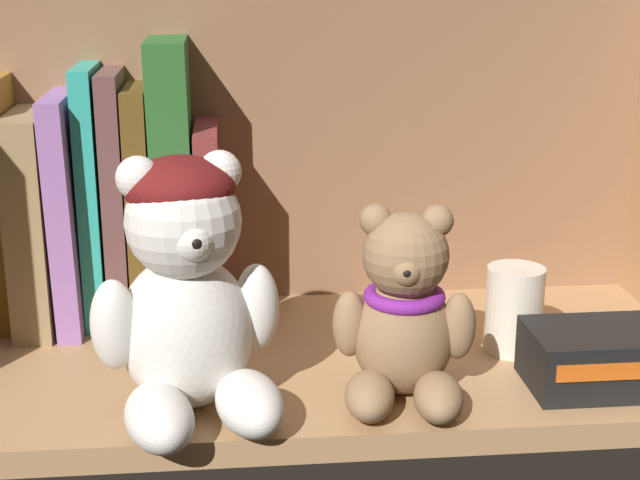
# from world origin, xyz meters

# --- Properties ---
(shelf_board) EXTENTS (0.65, 0.28, 0.02)m
(shelf_board) POSITION_xyz_m (0.00, 0.00, 0.01)
(shelf_board) COLOR tan
(shelf_board) RESTS_ON ground
(shelf_back_panel) EXTENTS (0.67, 0.01, 0.33)m
(shelf_back_panel) POSITION_xyz_m (0.00, 0.14, 0.17)
(shelf_back_panel) COLOR #885E41
(shelf_back_panel) RESTS_ON ground
(book_2) EXTENTS (0.02, 0.10, 0.21)m
(book_2) POSITION_xyz_m (-0.25, 0.11, 0.13)
(book_2) COLOR #A06B1D
(book_2) RESTS_ON shelf_board
(book_3) EXTENTS (0.03, 0.15, 0.19)m
(book_3) POSITION_xyz_m (-0.22, 0.11, 0.11)
(book_3) COLOR #93784F
(book_3) RESTS_ON shelf_board
(book_4) EXTENTS (0.02, 0.15, 0.20)m
(book_4) POSITION_xyz_m (-0.19, 0.11, 0.12)
(book_4) COLOR #9464AA
(book_4) RESTS_ON shelf_board
(book_5) EXTENTS (0.02, 0.11, 0.22)m
(book_5) POSITION_xyz_m (-0.17, 0.11, 0.13)
(book_5) COLOR teal
(book_5) RESTS_ON shelf_board
(book_6) EXTENTS (0.02, 0.10, 0.22)m
(book_6) POSITION_xyz_m (-0.15, 0.11, 0.13)
(book_6) COLOR brown
(book_6) RESTS_ON shelf_board
(book_7) EXTENTS (0.02, 0.11, 0.20)m
(book_7) POSITION_xyz_m (-0.13, 0.11, 0.12)
(book_7) COLOR brown
(book_7) RESTS_ON shelf_board
(book_8) EXTENTS (0.04, 0.12, 0.24)m
(book_8) POSITION_xyz_m (-0.10, 0.11, 0.14)
(book_8) COLOR #275D26
(book_8) RESTS_ON shelf_board
(book_9) EXTENTS (0.02, 0.15, 0.17)m
(book_9) POSITION_xyz_m (-0.07, 0.11, 0.11)
(book_9) COLOR maroon
(book_9) RESTS_ON shelf_board
(teddy_bear_larger) EXTENTS (0.14, 0.14, 0.18)m
(teddy_bear_larger) POSITION_xyz_m (-0.08, -0.09, 0.11)
(teddy_bear_larger) COLOR white
(teddy_bear_larger) RESTS_ON shelf_board
(teddy_bear_smaller) EXTENTS (0.11, 0.11, 0.14)m
(teddy_bear_smaller) POSITION_xyz_m (0.07, -0.08, 0.08)
(teddy_bear_smaller) COLOR #93704C
(teddy_bear_smaller) RESTS_ON shelf_board
(pillar_candle) EXTENTS (0.05, 0.05, 0.07)m
(pillar_candle) POSITION_xyz_m (0.17, -0.01, 0.06)
(pillar_candle) COLOR silver
(pillar_candle) RESTS_ON shelf_board
(small_product_box) EXTENTS (0.10, 0.07, 0.04)m
(small_product_box) POSITION_xyz_m (0.22, -0.08, 0.04)
(small_product_box) COLOR black
(small_product_box) RESTS_ON shelf_board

